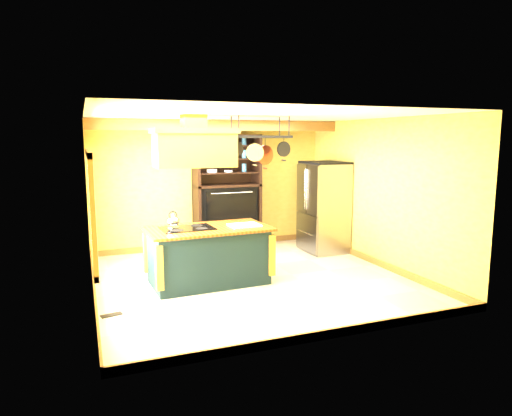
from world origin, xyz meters
TOP-DOWN VIEW (x-y plane):
  - floor at (0.00, 0.00)m, footprint 5.00×5.00m
  - ceiling at (0.00, 0.00)m, footprint 5.00×5.00m
  - wall_back at (0.00, 2.50)m, footprint 5.00×0.02m
  - wall_front at (0.00, -2.50)m, footprint 5.00×0.02m
  - wall_left at (-2.50, 0.00)m, footprint 0.02×5.00m
  - wall_right at (2.50, 0.00)m, footprint 0.02×5.00m
  - ceiling_beam at (0.00, 1.70)m, footprint 5.00×0.15m
  - window_near at (-2.47, -0.80)m, footprint 0.06×1.06m
  - window_far at (-2.47, 0.60)m, footprint 0.06×1.06m
  - kitchen_island at (-0.72, 0.07)m, footprint 2.01×1.19m
  - range_hood at (-0.92, 0.07)m, footprint 1.29×0.73m
  - pot_rack at (0.19, 0.08)m, footprint 1.01×0.48m
  - refrigerator at (2.09, 1.31)m, footprint 0.79×0.94m
  - hutch at (0.27, 2.24)m, footprint 1.37×0.62m
  - floor_register at (-2.30, -0.81)m, footprint 0.30×0.18m

SIDE VIEW (x-z plane):
  - floor at x=0.00m, z-range 0.00..0.00m
  - floor_register at x=-2.30m, z-range 0.00..0.01m
  - kitchen_island at x=-0.72m, z-range -0.09..1.02m
  - refrigerator at x=2.09m, z-range -0.02..1.81m
  - hutch at x=0.27m, z-range -0.29..2.14m
  - wall_back at x=0.00m, z-range 0.00..2.70m
  - wall_front at x=0.00m, z-range 0.00..2.70m
  - wall_left at x=-2.50m, z-range 0.00..2.70m
  - wall_right at x=2.50m, z-range 0.00..2.70m
  - window_near at x=-2.47m, z-range 0.62..2.18m
  - window_far at x=-2.47m, z-range 0.62..2.18m
  - range_hood at x=-0.92m, z-range 1.83..2.63m
  - pot_rack at x=0.19m, z-range 1.88..2.67m
  - ceiling_beam at x=0.00m, z-range 2.49..2.69m
  - ceiling at x=0.00m, z-range 2.70..2.70m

